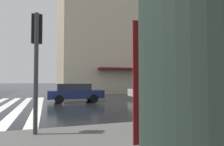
# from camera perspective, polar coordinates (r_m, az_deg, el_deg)

# --- Properties ---
(haussmann_block_corner) EXTENTS (18.27, 25.87, 23.16)m
(haussmann_block_corner) POSITION_cam_1_polar(r_m,az_deg,el_deg) (35.30, 7.12, 13.80)
(haussmann_block_corner) COLOR beige
(haussmann_block_corner) RESTS_ON ground_plane
(billboard_column) EXTENTS (1.37, 1.37, 3.23)m
(billboard_column) POSITION_cam_1_polar(r_m,az_deg,el_deg) (2.45, 23.13, 1.43)
(billboard_column) COLOR #28382D
(billboard_column) RESTS_ON sidewalk_pavement
(traffic_signal_post) EXTENTS (0.44, 0.30, 3.45)m
(traffic_signal_post) POSITION_cam_1_polar(r_m,az_deg,el_deg) (6.16, -21.08, 7.13)
(traffic_signal_post) COLOR #333338
(traffic_signal_post) RESTS_ON sidewalk_pavement
(car_navy) EXTENTS (1.85, 4.10, 1.41)m
(car_navy) POSITION_cam_1_polar(r_m,az_deg,el_deg) (15.26, -10.72, -5.50)
(car_navy) COLOR navy
(car_navy) RESTS_ON ground_plane
(car_champagne) EXTENTS (1.85, 4.10, 1.41)m
(car_champagne) POSITION_cam_1_polar(r_m,az_deg,el_deg) (21.08, 25.88, -4.38)
(car_champagne) COLOR tan
(car_champagne) RESTS_ON ground_plane
(car_silver) EXTENTS (1.85, 4.10, 1.41)m
(car_silver) POSITION_cam_1_polar(r_m,az_deg,el_deg) (10.83, 18.90, -6.82)
(car_silver) COLOR #B7B7BC
(car_silver) RESTS_ON ground_plane
(car_white) EXTENTS (1.85, 4.10, 1.41)m
(car_white) POSITION_cam_1_polar(r_m,az_deg,el_deg) (17.48, 11.79, -5.06)
(car_white) COLOR silver
(car_white) RESTS_ON ground_plane
(pedestrian_in_red_jacket) EXTENTS (0.47, 0.41, 1.68)m
(pedestrian_in_red_jacket) POSITION_cam_1_polar(r_m,az_deg,el_deg) (6.10, 8.17, -7.06)
(pedestrian_in_red_jacket) COLOR maroon
(pedestrian_in_red_jacket) RESTS_ON sidewalk_pavement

